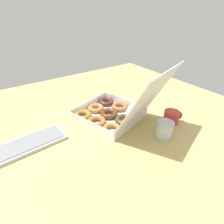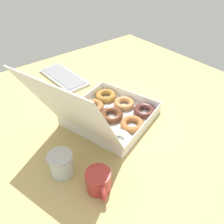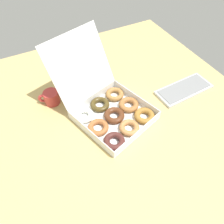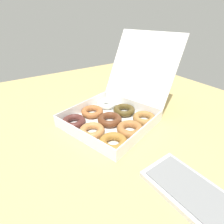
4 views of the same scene
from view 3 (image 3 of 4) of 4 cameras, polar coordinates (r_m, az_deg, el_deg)
ground_plane at (r=125.97cm, az=-1.37°, el=-2.83°), size 180.00×180.00×2.00cm
donut_box at (r=125.24cm, az=-0.15°, el=0.40°), size 51.92×63.31×39.32cm
keyboard at (r=149.22cm, az=18.22°, el=5.68°), size 37.83×17.20×2.20cm
coffee_mug at (r=137.16cm, az=-15.66°, el=3.69°), size 12.58×9.26×8.23cm
glass_jar at (r=143.48cm, az=-10.94°, el=7.60°), size 9.52×9.52×9.61cm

